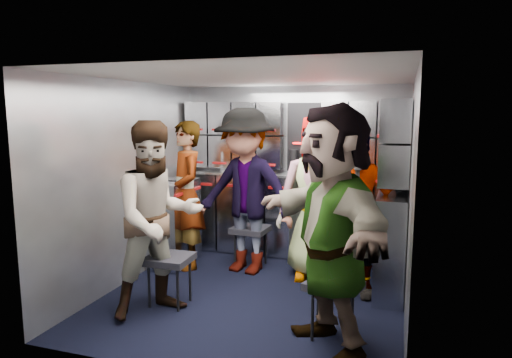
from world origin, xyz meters
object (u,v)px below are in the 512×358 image
(jump_seat_near_left, at_px, (169,261))
(attendant_arc_d, at_px, (354,213))
(jump_seat_mid_right, at_px, (355,250))
(jump_seat_near_right, at_px, (333,289))
(jump_seat_center, at_px, (320,240))
(attendant_arc_b, at_px, (245,191))
(attendant_standing, at_px, (186,195))
(attendant_arc_e, at_px, (332,229))
(attendant_arc_a, at_px, (158,219))
(jump_seat_mid_left, at_px, (250,231))
(attendant_arc_c, at_px, (318,197))

(jump_seat_near_left, relative_size, attendant_arc_d, 0.29)
(jump_seat_near_left, xyz_separation_m, attendant_arc_d, (1.59, 0.78, 0.40))
(jump_seat_mid_right, distance_m, jump_seat_near_right, 1.12)
(jump_seat_center, height_order, attendant_arc_d, attendant_arc_d)
(jump_seat_near_left, relative_size, attendant_arc_b, 0.26)
(jump_seat_mid_right, height_order, attendant_standing, attendant_standing)
(jump_seat_mid_right, xyz_separation_m, attendant_arc_e, (-0.05, -1.30, 0.54))
(attendant_arc_e, bearing_deg, attendant_arc_b, -176.93)
(attendant_arc_d, relative_size, attendant_arc_e, 0.88)
(jump_seat_center, distance_m, attendant_arc_d, 0.82)
(jump_seat_near_left, xyz_separation_m, attendant_arc_e, (1.54, -0.34, 0.51))
(jump_seat_near_left, relative_size, jump_seat_near_right, 0.96)
(attendant_arc_a, bearing_deg, jump_seat_mid_left, 25.19)
(jump_seat_mid_left, bearing_deg, attendant_arc_c, -7.62)
(jump_seat_center, height_order, attendant_standing, attendant_standing)
(attendant_arc_e, bearing_deg, jump_seat_mid_right, 141.16)
(attendant_arc_e, bearing_deg, jump_seat_near_left, -139.02)
(jump_seat_near_left, relative_size, attendant_arc_c, 0.26)
(jump_seat_near_right, bearing_deg, attendant_arc_b, 133.68)
(jump_seat_mid_right, distance_m, attendant_arc_a, 2.01)
(jump_seat_near_left, bearing_deg, attendant_arc_e, -12.32)
(jump_seat_mid_right, height_order, attendant_arc_c, attendant_arc_c)
(jump_seat_center, bearing_deg, jump_seat_mid_right, -40.46)
(jump_seat_mid_right, xyz_separation_m, attendant_arc_c, (-0.42, 0.17, 0.50))
(attendant_arc_a, relative_size, attendant_arc_b, 0.94)
(jump_seat_near_right, relative_size, attendant_arc_e, 0.26)
(jump_seat_near_right, distance_m, attendant_standing, 2.24)
(jump_seat_mid_left, relative_size, jump_seat_near_right, 0.96)
(jump_seat_center, relative_size, attendant_arc_e, 0.22)
(jump_seat_near_right, bearing_deg, attendant_arc_c, 105.82)
(jump_seat_mid_right, relative_size, attendant_arc_e, 0.25)
(jump_seat_mid_left, height_order, jump_seat_near_right, jump_seat_mid_left)
(attendant_arc_b, xyz_separation_m, attendant_arc_c, (0.80, 0.07, -0.03))
(jump_seat_center, relative_size, attendant_arc_a, 0.24)
(jump_seat_mid_left, bearing_deg, attendant_arc_d, -20.78)
(jump_seat_near_right, relative_size, attendant_arc_d, 0.30)
(jump_seat_center, height_order, jump_seat_near_right, jump_seat_near_right)
(attendant_arc_e, bearing_deg, jump_seat_mid_left, 179.71)
(jump_seat_mid_left, bearing_deg, attendant_arc_b, -90.00)
(jump_seat_near_left, relative_size, jump_seat_center, 1.15)
(jump_seat_mid_right, distance_m, attendant_standing, 1.96)
(jump_seat_mid_left, distance_m, attendant_arc_e, 2.03)
(jump_seat_mid_left, relative_size, attendant_arc_a, 0.27)
(attendant_arc_a, height_order, attendant_arc_b, attendant_arc_b)
(attendant_arc_b, bearing_deg, jump_seat_mid_left, 101.31)
(attendant_standing, height_order, attendant_arc_c, attendant_arc_c)
(jump_seat_mid_left, bearing_deg, jump_seat_center, 5.23)
(jump_seat_mid_right, xyz_separation_m, attendant_arc_a, (-1.59, -1.14, 0.47))
(jump_seat_near_left, height_order, attendant_arc_e, attendant_arc_e)
(jump_seat_near_right, xyz_separation_m, attendant_arc_d, (0.05, 0.94, 0.42))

